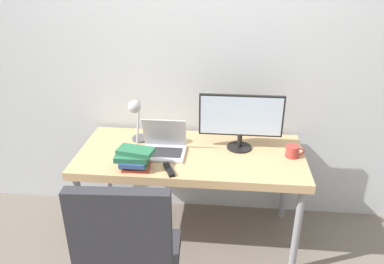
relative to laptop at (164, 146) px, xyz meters
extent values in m
cube|color=silver|center=(0.19, 0.46, 0.50)|extent=(8.00, 0.05, 2.60)
cube|color=tan|center=(0.19, 0.03, -0.08)|extent=(1.62, 0.74, 0.06)
cylinder|color=gray|center=(-0.56, -0.28, -0.46)|extent=(0.05, 0.05, 0.69)
cylinder|color=gray|center=(0.95, -0.28, -0.46)|extent=(0.05, 0.05, 0.69)
cylinder|color=gray|center=(-0.56, 0.33, -0.46)|extent=(0.05, 0.05, 0.69)
cylinder|color=gray|center=(0.95, 0.33, -0.46)|extent=(0.05, 0.05, 0.69)
cube|color=silver|center=(0.00, -0.03, -0.04)|extent=(0.31, 0.25, 0.02)
cube|color=#2D2D33|center=(0.00, -0.03, -0.03)|extent=(0.27, 0.15, 0.00)
cube|color=silver|center=(0.00, 0.05, 0.08)|extent=(0.31, 0.09, 0.23)
cube|color=navy|center=(0.00, 0.05, 0.08)|extent=(0.28, 0.07, 0.20)
cylinder|color=black|center=(0.54, 0.13, -0.05)|extent=(0.18, 0.18, 0.01)
cylinder|color=black|center=(0.54, 0.13, 0.01)|extent=(0.04, 0.04, 0.10)
cube|color=black|center=(0.54, 0.13, 0.21)|extent=(0.60, 0.02, 0.31)
cube|color=silver|center=(0.54, 0.12, 0.21)|extent=(0.58, 0.00, 0.28)
cylinder|color=#4C4C51|center=(-0.21, 0.20, -0.04)|extent=(0.14, 0.14, 0.02)
cylinder|color=#99999E|center=(-0.21, 0.13, 0.12)|extent=(0.02, 0.16, 0.32)
sphere|color=#B2B2B7|center=(-0.21, 0.06, 0.27)|extent=(0.09, 0.09, 0.09)
cube|color=#2D2D33|center=(-0.07, -0.74, -0.36)|extent=(0.56, 0.49, 0.09)
cube|color=#2D2D33|center=(-0.06, -0.94, -0.04)|extent=(0.52, 0.10, 0.57)
cube|color=#B2382D|center=(-0.15, -0.23, -0.04)|extent=(0.19, 0.15, 0.02)
cube|color=#286B47|center=(-0.16, -0.22, -0.02)|extent=(0.19, 0.15, 0.02)
cube|color=#334C8C|center=(-0.16, -0.24, 0.00)|extent=(0.17, 0.15, 0.03)
cube|color=#286B47|center=(-0.17, -0.23, 0.03)|extent=(0.22, 0.14, 0.04)
cube|color=#286B47|center=(-0.15, -0.21, 0.07)|extent=(0.26, 0.17, 0.03)
cube|color=black|center=(0.08, -0.25, -0.04)|extent=(0.10, 0.17, 0.02)
cylinder|color=#B23833|center=(0.91, 0.03, -0.01)|extent=(0.09, 0.09, 0.08)
torus|color=#B23833|center=(0.97, 0.03, -0.01)|extent=(0.06, 0.01, 0.06)
camera|label=1|loc=(0.43, -2.35, 1.23)|focal=35.00mm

